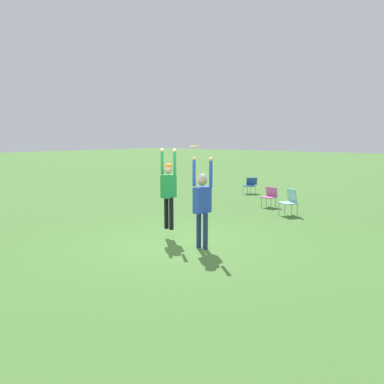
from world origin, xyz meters
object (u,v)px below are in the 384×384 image
(person_jumping, at_px, (169,187))
(frisbee, at_px, (194,146))
(person_defending, at_px, (202,200))
(camping_chair_2, at_px, (250,184))
(camping_chair_3, at_px, (290,200))
(camping_chair_1, at_px, (270,195))

(person_jumping, bearing_deg, frisbee, -81.86)
(person_defending, distance_m, camping_chair_2, 9.40)
(camping_chair_3, bearing_deg, camping_chair_1, -2.44)
(frisbee, relative_size, camping_chair_2, 0.30)
(camping_chair_2, bearing_deg, person_defending, 74.46)
(person_jumping, height_order, camping_chair_1, person_jumping)
(person_jumping, xyz_separation_m, person_defending, (1.27, -0.19, -0.20))
(camping_chair_2, xyz_separation_m, camping_chair_3, (3.64, -3.54, 0.08))
(camping_chair_2, height_order, camping_chair_3, camping_chair_3)
(camping_chair_1, distance_m, camping_chair_2, 3.52)
(person_defending, height_order, camping_chair_3, person_defending)
(camping_chair_3, bearing_deg, camping_chair_2, -9.67)
(person_defending, xyz_separation_m, camping_chair_3, (-0.02, 5.09, -0.67))
(camping_chair_2, relative_size, camping_chair_3, 0.86)
(person_defending, height_order, camping_chair_1, person_defending)
(person_defending, distance_m, frisbee, 1.37)
(frisbee, relative_size, camping_chair_3, 0.26)
(camping_chair_1, height_order, camping_chair_2, camping_chair_1)
(person_defending, bearing_deg, person_jumping, -90.00)
(camping_chair_2, bearing_deg, person_jumping, 67.28)
(person_defending, bearing_deg, camping_chair_3, -171.23)
(camping_chair_1, bearing_deg, frisbee, 101.59)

